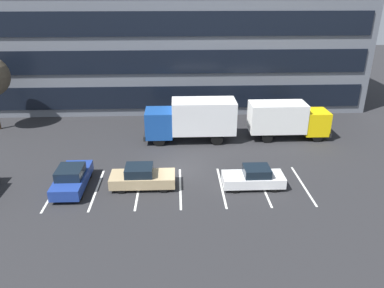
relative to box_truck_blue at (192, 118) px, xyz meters
name	(u,v)px	position (x,y,z in m)	size (l,w,h in m)	color
ground_plane	(180,169)	(-1.15, -5.54, -2.05)	(120.00, 120.00, 0.00)	#262628
office_building	(177,38)	(-1.15, 12.41, 5.16)	(39.53, 11.35, 14.40)	slate
lot_markings	(180,188)	(-1.15, -8.27, -2.04)	(16.94, 5.40, 0.01)	silver
box_truck_blue	(192,118)	(0.00, 0.00, 0.00)	(7.84, 2.60, 3.63)	#194799
box_truck_yellow	(287,119)	(8.32, 0.19, -0.22)	(7.01, 2.32, 3.25)	yellow
sedan_tan	(142,177)	(-3.71, -8.02, -1.31)	(4.32, 1.81, 1.55)	tan
sedan_navy	(72,178)	(-8.36, -7.99, -1.29)	(1.88, 4.49, 1.61)	navy
sedan_white	(254,178)	(3.80, -8.33, -1.35)	(4.10, 1.72, 1.47)	white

